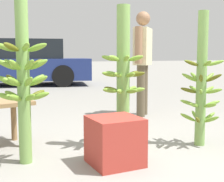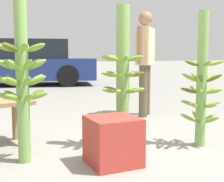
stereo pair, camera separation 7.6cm
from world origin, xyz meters
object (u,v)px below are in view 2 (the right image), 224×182
(banana_stalk_center, at_px, (123,77))
(banana_stalk_right, at_px, (202,83))
(parked_car, at_px, (24,63))
(vendor_person, at_px, (145,55))
(banana_stalk_left, at_px, (22,79))
(produce_crate, at_px, (113,141))

(banana_stalk_center, height_order, banana_stalk_right, banana_stalk_center)
(banana_stalk_right, xyz_separation_m, parked_car, (-0.60, 7.40, 0.02))
(banana_stalk_center, distance_m, vendor_person, 1.68)
(banana_stalk_left, xyz_separation_m, banana_stalk_right, (1.71, -0.23, -0.08))
(banana_stalk_right, bearing_deg, parked_car, 94.66)
(banana_stalk_left, distance_m, banana_stalk_right, 1.72)
(banana_stalk_left, relative_size, produce_crate, 3.39)
(banana_stalk_center, height_order, produce_crate, banana_stalk_center)
(banana_stalk_right, xyz_separation_m, produce_crate, (-1.04, -0.13, -0.44))
(banana_stalk_center, bearing_deg, banana_stalk_left, -176.46)
(banana_stalk_left, xyz_separation_m, parked_car, (1.10, 7.17, -0.06))
(banana_stalk_right, bearing_deg, banana_stalk_center, 158.28)
(banana_stalk_right, bearing_deg, vendor_person, 79.83)
(produce_crate, bearing_deg, banana_stalk_right, 7.35)
(banana_stalk_left, bearing_deg, vendor_person, 34.61)
(banana_stalk_center, bearing_deg, vendor_person, 52.14)
(banana_stalk_left, xyz_separation_m, banana_stalk_center, (0.97, 0.06, -0.02))
(produce_crate, bearing_deg, banana_stalk_center, 54.68)
(vendor_person, bearing_deg, banana_stalk_right, -146.69)
(banana_stalk_left, height_order, banana_stalk_center, banana_stalk_center)
(produce_crate, bearing_deg, banana_stalk_left, 151.26)
(parked_car, distance_m, produce_crate, 7.56)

